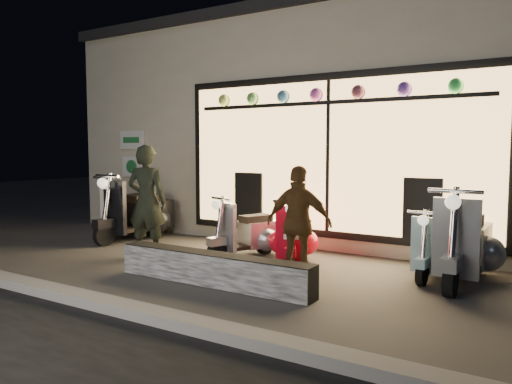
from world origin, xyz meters
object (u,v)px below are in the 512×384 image
at_px(graffiti_barrier, 213,269).
at_px(scooter_red, 293,237).
at_px(man, 147,201).
at_px(scooter_silver, 253,233).
at_px(woman, 299,223).

relative_size(graffiti_barrier, scooter_red, 2.10).
bearing_deg(scooter_red, man, 176.85).
xyz_separation_m(scooter_silver, woman, (1.25, -0.88, 0.36)).
bearing_deg(scooter_silver, woman, -13.33).
relative_size(graffiti_barrier, man, 1.57).
height_order(scooter_silver, woman, woman).
bearing_deg(woman, graffiti_barrier, 37.24).
bearing_deg(woman, scooter_red, -66.69).
bearing_deg(graffiti_barrier, man, 157.33).
height_order(scooter_red, woman, woman).
distance_m(scooter_red, woman, 1.00).
bearing_deg(woman, man, -7.98).
bearing_deg(graffiti_barrier, woman, 46.00).
height_order(graffiti_barrier, scooter_red, scooter_red).
relative_size(scooter_red, woman, 0.89).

